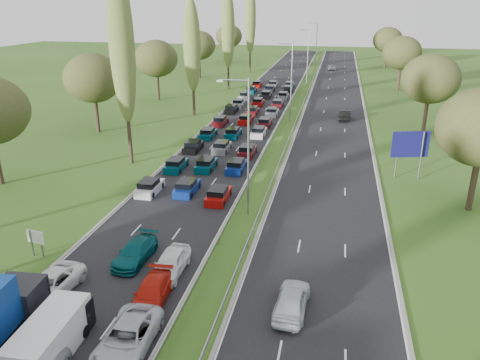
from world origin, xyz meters
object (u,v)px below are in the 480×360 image
Objects in this scene: white_van_rear at (53,335)px; info_sign at (36,240)px; near_car_2 at (49,285)px; direction_sign at (410,146)px.

white_van_rear is 11.41m from info_sign.
info_sign reaches higher than near_car_2.
direction_sign is (21.77, 31.66, 2.42)m from white_van_rear.
near_car_2 is 1.02× the size of direction_sign.
white_van_rear is at bearing -124.52° from direction_sign.
info_sign is at bearing -141.80° from direction_sign.
near_car_2 is 0.95× the size of white_van_rear.
white_van_rear is (3.29, -4.73, 0.39)m from near_car_2.
info_sign is (-3.74, 4.26, 0.61)m from near_car_2.
near_car_2 is at bearing -132.95° from direction_sign.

